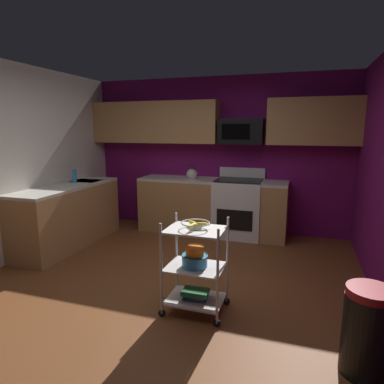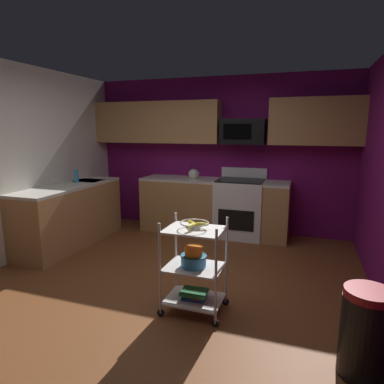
% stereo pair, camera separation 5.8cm
% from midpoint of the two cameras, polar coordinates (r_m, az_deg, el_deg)
% --- Properties ---
extents(floor, '(4.40, 4.80, 0.04)m').
position_cam_midpoint_polar(floor, '(3.90, -5.37, -16.22)').
color(floor, brown).
rests_on(floor, ground).
extents(wall_back, '(4.52, 0.06, 2.60)m').
position_cam_midpoint_polar(wall_back, '(5.80, 4.00, 6.33)').
color(wall_back, '#6B1156').
rests_on(wall_back, ground).
extents(counter_run, '(3.43, 2.47, 0.92)m').
position_cam_midpoint_polar(counter_run, '(5.40, -7.03, -3.05)').
color(counter_run, '#B27F4C').
rests_on(counter_run, ground).
extents(oven_range, '(0.76, 0.65, 1.10)m').
position_cam_midpoint_polar(oven_range, '(5.52, 7.60, -2.61)').
color(oven_range, white).
rests_on(oven_range, ground).
extents(upper_cabinets, '(4.40, 0.33, 0.70)m').
position_cam_midpoint_polar(upper_cabinets, '(5.62, 2.56, 11.82)').
color(upper_cabinets, '#B27F4C').
extents(microwave, '(0.70, 0.39, 0.40)m').
position_cam_midpoint_polar(microwave, '(5.47, 8.13, 10.18)').
color(microwave, black).
extents(rolling_cart, '(0.60, 0.43, 0.91)m').
position_cam_midpoint_polar(rolling_cart, '(3.26, 0.06, -12.65)').
color(rolling_cart, silver).
rests_on(rolling_cart, ground).
extents(fruit_bowl, '(0.27, 0.27, 0.07)m').
position_cam_midpoint_polar(fruit_bowl, '(3.12, 0.06, -5.50)').
color(fruit_bowl, silver).
rests_on(fruit_bowl, rolling_cart).
extents(mixing_bowl_large, '(0.25, 0.25, 0.11)m').
position_cam_midpoint_polar(mixing_bowl_large, '(3.24, -0.07, -11.57)').
color(mixing_bowl_large, '#338CBF').
rests_on(mixing_bowl_large, rolling_cart).
extents(mixing_bowl_small, '(0.18, 0.18, 0.08)m').
position_cam_midpoint_polar(mixing_bowl_small, '(3.19, -0.05, -10.01)').
color(mixing_bowl_small, orange).
rests_on(mixing_bowl_small, rolling_cart).
extents(book_stack, '(0.26, 0.20, 0.08)m').
position_cam_midpoint_polar(book_stack, '(3.38, 0.06, -17.01)').
color(book_stack, '#1E4C8C').
rests_on(book_stack, rolling_cart).
extents(kettle, '(0.21, 0.18, 0.26)m').
position_cam_midpoint_polar(kettle, '(5.62, -0.33, 3.10)').
color(kettle, beige).
rests_on(kettle, counter_run).
extents(dish_soap_bottle, '(0.06, 0.06, 0.20)m').
position_cam_midpoint_polar(dish_soap_bottle, '(5.48, -19.74, 2.51)').
color(dish_soap_bottle, '#2D8CBF').
rests_on(dish_soap_bottle, counter_run).
extents(trash_can, '(0.34, 0.42, 0.66)m').
position_cam_midpoint_polar(trash_can, '(2.85, 27.17, -20.46)').
color(trash_can, black).
rests_on(trash_can, ground).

